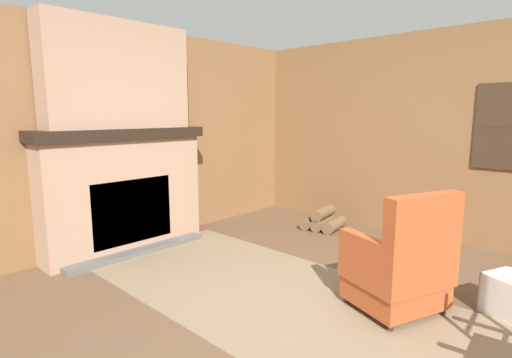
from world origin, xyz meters
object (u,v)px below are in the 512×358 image
at_px(armchair, 400,267).
at_px(firewood_stack, 323,220).
at_px(oil_lamp_vase, 93,119).
at_px(storage_case, 132,122).

height_order(armchair, firewood_stack, armchair).
height_order(oil_lamp_vase, storage_case, oil_lamp_vase).
bearing_deg(storage_case, oil_lamp_vase, -90.02).
distance_m(armchair, oil_lamp_vase, 3.23).
bearing_deg(oil_lamp_vase, storage_case, 89.98).
height_order(armchair, storage_case, storage_case).
xyz_separation_m(oil_lamp_vase, storage_case, (0.00, 0.44, -0.04)).
height_order(firewood_stack, storage_case, storage_case).
xyz_separation_m(armchair, storage_case, (-2.87, -0.55, 1.05)).
xyz_separation_m(armchair, oil_lamp_vase, (-2.87, -0.99, 1.09)).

